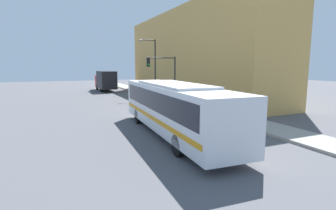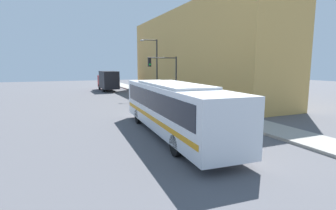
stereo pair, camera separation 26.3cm
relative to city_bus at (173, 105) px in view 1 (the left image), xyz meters
The scene contains 11 objects.
ground_plane 2.05m from the city_bus, 61.87° to the left, with size 120.00×120.00×0.00m, color #515156.
sidewalk 21.89m from the city_bus, 73.27° to the left, with size 2.60×70.00×0.16m.
building_facade 20.38m from the city_bus, 58.13° to the left, with size 6.00×30.25×10.89m.
city_bus is the anchor object (origin of this frame).
delivery_truck 29.24m from the city_bus, 86.70° to the left, with size 2.33×7.09×3.18m.
fire_hydrant 7.37m from the city_bus, 39.78° to the left, with size 0.22×0.30×0.74m.
traffic_light_pole 12.73m from the city_bus, 68.83° to the left, with size 3.28×0.35×4.84m.
parking_meter 11.91m from the city_bus, 62.00° to the left, with size 0.14×0.14×1.24m.
street_lamp 18.79m from the city_bus, 72.66° to the left, with size 2.28×0.28×7.13m.
pedestrian_near_corner 12.21m from the city_bus, 58.16° to the left, with size 0.34×0.34×1.68m.
pedestrian_mid_block 11.40m from the city_bus, 56.79° to the left, with size 0.34×0.34×1.82m.
Camera 1 is at (-6.92, -14.50, 4.08)m, focal length 28.00 mm.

